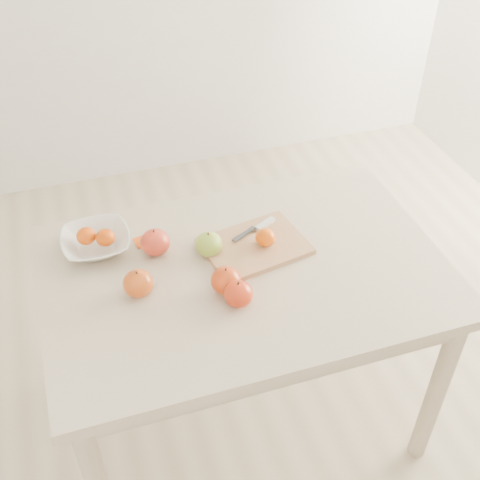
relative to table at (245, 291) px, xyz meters
name	(u,v)px	position (x,y,z in m)	size (l,w,h in m)	color
ground	(244,412)	(0.00, 0.00, -0.65)	(3.50, 3.50, 0.00)	#C6B293
table	(245,291)	(0.00, 0.00, 0.00)	(1.20, 0.80, 0.75)	beige
cutting_board	(255,246)	(0.06, 0.08, 0.11)	(0.31, 0.22, 0.02)	tan
board_tangerine	(265,237)	(0.09, 0.07, 0.14)	(0.06, 0.06, 0.05)	#E75508
fruit_bowl	(96,242)	(-0.41, 0.23, 0.12)	(0.21, 0.21, 0.05)	white
bowl_tangerine_near	(86,236)	(-0.43, 0.24, 0.15)	(0.06, 0.06, 0.05)	#D75907
bowl_tangerine_far	(105,237)	(-0.38, 0.21, 0.15)	(0.06, 0.06, 0.05)	#CA4E07
orange_peel_a	(144,242)	(-0.26, 0.21, 0.10)	(0.06, 0.04, 0.00)	#C9480E
orange_peel_b	(162,244)	(-0.22, 0.18, 0.10)	(0.04, 0.04, 0.00)	#CF6B0E
paring_knife	(262,226)	(0.10, 0.15, 0.12)	(0.16, 0.08, 0.01)	silver
apple_green	(209,244)	(-0.08, 0.10, 0.14)	(0.08, 0.08, 0.08)	olive
apple_red_b	(138,283)	(-0.32, -0.01, 0.14)	(0.09, 0.09, 0.08)	maroon
apple_red_c	(238,294)	(-0.06, -0.13, 0.14)	(0.08, 0.08, 0.07)	#9C1608
apple_red_e	(226,280)	(-0.08, -0.07, 0.14)	(0.09, 0.09, 0.08)	#970908
apple_red_a	(155,242)	(-0.24, 0.15, 0.14)	(0.09, 0.09, 0.08)	maroon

